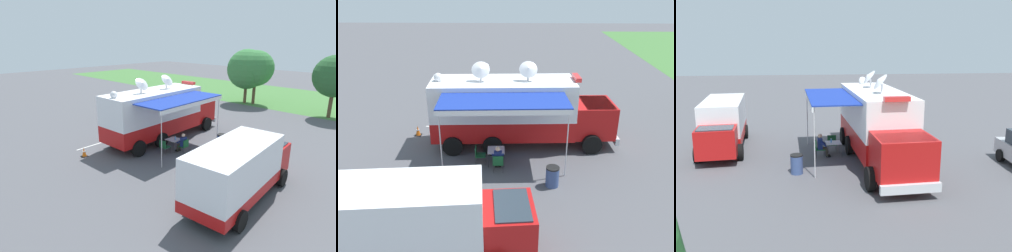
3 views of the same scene
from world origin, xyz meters
TOP-DOWN VIEW (x-y plane):
  - ground_plane at (0.00, 0.00)m, footprint 100.00×100.00m
  - grass_verge at (0.00, 21.33)m, footprint 80.00×14.00m
  - lot_stripe at (-2.28, -2.28)m, footprint 0.35×4.80m
  - command_truck at (-0.00, 0.75)m, footprint 5.22×9.60m
  - folding_table at (2.16, -0.26)m, footprint 0.84×0.84m
  - water_bottle at (2.26, -0.23)m, footprint 0.07×0.07m
  - folding_chair_at_table at (2.96, -0.13)m, footprint 0.50×0.50m
  - folding_chair_beside_table at (2.15, -1.11)m, footprint 0.50×0.50m
  - seated_responder at (2.77, -0.14)m, footprint 0.68×0.57m
  - trash_bin at (4.03, 2.23)m, footprint 0.57×0.57m
  - traffic_cone at (-0.90, -4.82)m, footprint 0.36×0.36m
  - support_truck at (8.21, -2.43)m, footprint 2.86×6.97m
  - car_behind_truck at (-6.96, 2.96)m, footprint 2.28×4.33m
  - tree_far_left at (-2.03, 15.18)m, footprint 4.18×4.18m
  - tree_left_of_centre at (-1.18, 15.47)m, footprint 3.73×3.73m
  - tree_right_of_centre at (6.44, 15.23)m, footprint 3.64×3.64m

SIDE VIEW (x-z plane):
  - ground_plane at x=0.00m, z-range 0.00..0.00m
  - lot_stripe at x=-2.28m, z-range 0.00..0.01m
  - grass_verge at x=0.00m, z-range 0.00..0.01m
  - traffic_cone at x=-0.90m, z-range -0.01..0.57m
  - trash_bin at x=4.03m, z-range 0.00..0.91m
  - folding_chair_at_table at x=2.96m, z-range 0.08..0.95m
  - folding_chair_beside_table at x=2.15m, z-range 0.08..0.95m
  - seated_responder at x=2.77m, z-range 0.03..1.28m
  - folding_table at x=2.16m, z-range 0.31..1.04m
  - water_bottle at x=2.26m, z-range 0.72..0.95m
  - car_behind_truck at x=-6.96m, z-range 0.00..1.76m
  - support_truck at x=8.21m, z-range 0.04..2.74m
  - command_truck at x=0.00m, z-range -0.32..4.21m
  - tree_far_left at x=-2.03m, z-range 0.77..6.51m
  - tree_right_of_centre at x=6.44m, z-range 0.91..6.40m
  - tree_left_of_centre at x=-1.18m, z-range 0.95..6.59m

